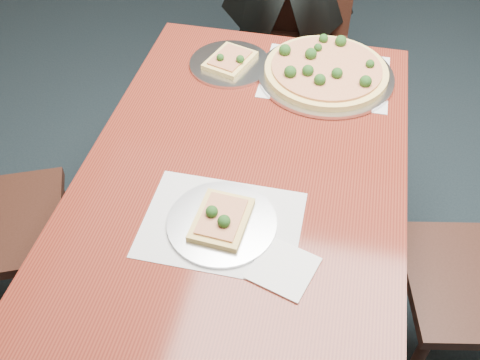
% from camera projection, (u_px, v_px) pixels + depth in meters
% --- Properties ---
extents(ground, '(8.00, 8.00, 0.00)m').
position_uv_depth(ground, '(329.00, 271.00, 2.15)').
color(ground, black).
rests_on(ground, ground).
extents(dining_table, '(0.90, 1.50, 0.75)m').
position_uv_depth(dining_table, '(240.00, 202.00, 1.54)').
color(dining_table, '#571911').
rests_on(dining_table, ground).
extents(chair_far, '(0.45, 0.45, 0.91)m').
position_uv_depth(chair_far, '(302.00, 35.00, 2.42)').
color(chair_far, black).
rests_on(chair_far, ground).
extents(placemat_main, '(0.42, 0.32, 0.00)m').
position_uv_depth(placemat_main, '(325.00, 77.00, 1.80)').
color(placemat_main, white).
rests_on(placemat_main, dining_table).
extents(placemat_near, '(0.40, 0.30, 0.00)m').
position_uv_depth(placemat_near, '(222.00, 224.00, 1.36)').
color(placemat_near, white).
rests_on(placemat_near, dining_table).
extents(pizza_pan, '(0.45, 0.45, 0.07)m').
position_uv_depth(pizza_pan, '(326.00, 71.00, 1.78)').
color(pizza_pan, silver).
rests_on(pizza_pan, dining_table).
extents(slice_plate_near, '(0.28, 0.28, 0.06)m').
position_uv_depth(slice_plate_near, '(222.00, 221.00, 1.35)').
color(slice_plate_near, silver).
rests_on(slice_plate_near, dining_table).
extents(slice_plate_far, '(0.28, 0.28, 0.05)m').
position_uv_depth(slice_plate_far, '(230.00, 62.00, 1.84)').
color(slice_plate_far, silver).
rests_on(slice_plate_far, dining_table).
extents(napkin, '(0.17, 0.17, 0.01)m').
position_uv_depth(napkin, '(284.00, 268.00, 1.27)').
color(napkin, white).
rests_on(napkin, dining_table).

